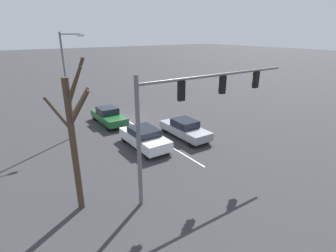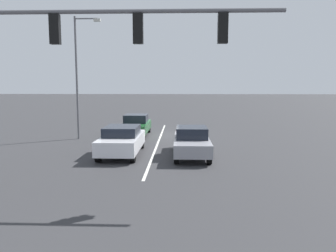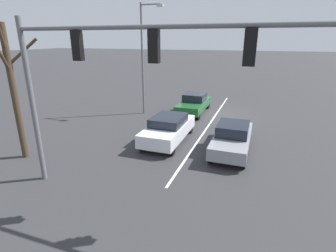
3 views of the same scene
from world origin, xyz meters
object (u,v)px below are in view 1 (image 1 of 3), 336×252
(car_darkgreen_midlane_second, at_px, (108,116))
(car_white_midlane_front, at_px, (144,137))
(car_gray_leftlane_front, at_px, (185,129))
(bare_tree_near, at_px, (74,137))
(street_lamp_right_shoulder, at_px, (68,80))
(traffic_signal_gantry, at_px, (195,101))

(car_darkgreen_midlane_second, bearing_deg, car_white_midlane_front, 91.37)
(car_darkgreen_midlane_second, bearing_deg, car_gray_leftlane_front, 119.47)
(car_white_midlane_front, height_order, car_darkgreen_midlane_second, car_darkgreen_midlane_second)
(car_darkgreen_midlane_second, bearing_deg, bare_tree_near, 62.06)
(car_white_midlane_front, distance_m, car_darkgreen_midlane_second, 6.42)
(car_darkgreen_midlane_second, bearing_deg, street_lamp_right_shoulder, 23.51)
(car_gray_leftlane_front, bearing_deg, traffic_signal_gantry, 55.78)
(car_white_midlane_front, relative_size, traffic_signal_gantry, 0.47)
(car_darkgreen_midlane_second, relative_size, traffic_signal_gantry, 0.48)
(car_white_midlane_front, distance_m, traffic_signal_gantry, 6.98)
(traffic_signal_gantry, relative_size, street_lamp_right_shoulder, 1.23)
(car_darkgreen_midlane_second, distance_m, bare_tree_near, 12.63)
(car_darkgreen_midlane_second, bearing_deg, traffic_signal_gantry, 89.67)
(car_gray_leftlane_front, distance_m, car_darkgreen_midlane_second, 7.57)
(car_gray_leftlane_front, height_order, street_lamp_right_shoulder, street_lamp_right_shoulder)
(car_white_midlane_front, relative_size, bare_tree_near, 0.65)
(car_darkgreen_midlane_second, height_order, bare_tree_near, bare_tree_near)
(car_white_midlane_front, bearing_deg, car_darkgreen_midlane_second, -88.63)
(car_gray_leftlane_front, xyz_separation_m, car_white_midlane_front, (3.57, -0.17, 0.02))
(car_gray_leftlane_front, bearing_deg, street_lamp_right_shoulder, -35.20)
(car_gray_leftlane_front, relative_size, traffic_signal_gantry, 0.48)
(car_white_midlane_front, height_order, bare_tree_near, bare_tree_near)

